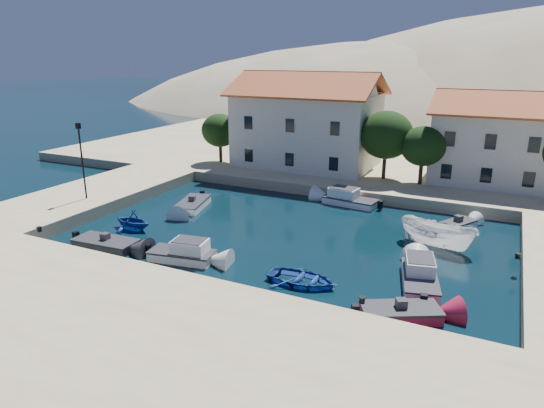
{
  "coord_description": "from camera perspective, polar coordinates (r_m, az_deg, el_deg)",
  "views": [
    {
      "loc": [
        13.28,
        -19.8,
        12.47
      ],
      "look_at": [
        -1.55,
        10.45,
        2.0
      ],
      "focal_mm": 32.0,
      "sensor_mm": 36.0,
      "label": 1
    }
  ],
  "objects": [
    {
      "name": "rowboat_west",
      "position": [
        37.53,
        -16.02,
        -2.84
      ],
      "size": [
        3.32,
        2.91,
        1.68
      ],
      "primitive_type": "imported",
      "rotation": [
        0.0,
        0.0,
        -1.62
      ],
      "color": "navy",
      "rests_on": "ground"
    },
    {
      "name": "motorboat_white_ne",
      "position": [
        38.53,
        21.01,
        -2.34
      ],
      "size": [
        2.69,
        3.31,
        1.25
      ],
      "rotation": [
        0.0,
        0.0,
        1.06
      ],
      "color": "white",
      "rests_on": "ground"
    },
    {
      "name": "cabin_cruiser_north",
      "position": [
        42.21,
        9.19,
        0.53
      ],
      "size": [
        4.82,
        2.53,
        1.6
      ],
      "rotation": [
        0.0,
        0.0,
        3.01
      ],
      "color": "white",
      "rests_on": "ground"
    },
    {
      "name": "trees",
      "position": [
        46.73,
        15.07,
        7.27
      ],
      "size": [
        37.3,
        5.3,
        6.45
      ],
      "color": "#382314",
      "rests_on": "quay_north"
    },
    {
      "name": "bollards",
      "position": [
        28.25,
        2.06,
        -6.37
      ],
      "size": [
        29.36,
        9.56,
        0.3
      ],
      "color": "black",
      "rests_on": "ground"
    },
    {
      "name": "rowboat_south",
      "position": [
        27.9,
        3.55,
        -9.31
      ],
      "size": [
        4.13,
        2.96,
        0.85
      ],
      "primitive_type": "imported",
      "rotation": [
        0.0,
        0.0,
        1.57
      ],
      "color": "navy",
      "rests_on": "ground"
    },
    {
      "name": "cabin_cruiser_east",
      "position": [
        28.7,
        17.01,
        -8.25
      ],
      "size": [
        2.9,
        4.9,
        1.6
      ],
      "rotation": [
        0.0,
        0.0,
        1.81
      ],
      "color": "white",
      "rests_on": "ground"
    },
    {
      "name": "ground",
      "position": [
        26.91,
        -6.97,
        -10.48
      ],
      "size": [
        400.0,
        400.0,
        0.0
      ],
      "primitive_type": "plane",
      "color": "black",
      "rests_on": "ground"
    },
    {
      "name": "hills",
      "position": [
        148.02,
        28.11,
        1.16
      ],
      "size": [
        254.0,
        176.0,
        99.0
      ],
      "color": "gray",
      "rests_on": "ground"
    },
    {
      "name": "quay_west",
      "position": [
        45.53,
        -20.4,
        0.92
      ],
      "size": [
        8.0,
        20.0,
        1.0
      ],
      "primitive_type": "cube",
      "color": "tan",
      "rests_on": "ground"
    },
    {
      "name": "cabin_cruiser_south",
      "position": [
        31.13,
        -10.55,
        -5.71
      ],
      "size": [
        4.39,
        2.44,
        1.6
      ],
      "rotation": [
        0.0,
        0.0,
        0.17
      ],
      "color": "white",
      "rests_on": "ground"
    },
    {
      "name": "motorboat_grey_sw",
      "position": [
        34.38,
        -18.95,
        -4.46
      ],
      "size": [
        4.48,
        2.21,
        1.25
      ],
      "rotation": [
        0.0,
        0.0,
        0.06
      ],
      "color": "#323136",
      "rests_on": "ground"
    },
    {
      "name": "quay_north",
      "position": [
        60.1,
        14.82,
        5.2
      ],
      "size": [
        80.0,
        36.0,
        1.0
      ],
      "primitive_type": "cube",
      "color": "tan",
      "rests_on": "ground"
    },
    {
      "name": "motorboat_red_se",
      "position": [
        25.17,
        14.88,
        -12.3
      ],
      "size": [
        4.2,
        3.34,
        1.25
      ],
      "rotation": [
        0.0,
        0.0,
        0.5
      ],
      "color": "maroon",
      "rests_on": "ground"
    },
    {
      "name": "motorboat_white_west",
      "position": [
        41.46,
        -9.34,
        -0.05
      ],
      "size": [
        3.07,
        4.79,
        1.25
      ],
      "rotation": [
        0.0,
        0.0,
        -1.3
      ],
      "color": "white",
      "rests_on": "ground"
    },
    {
      "name": "lamppost",
      "position": [
        42.19,
        -21.52,
        5.52
      ],
      "size": [
        0.35,
        0.25,
        6.22
      ],
      "color": "black",
      "rests_on": "quay_west"
    },
    {
      "name": "building_mid",
      "position": [
        49.35,
        24.54,
        7.27
      ],
      "size": [
        10.5,
        8.4,
        8.3
      ],
      "color": "beige",
      "rests_on": "quay_north"
    },
    {
      "name": "quay_south",
      "position": [
        22.58,
        -15.59,
        -15.45
      ],
      "size": [
        52.0,
        12.0,
        1.0
      ],
      "primitive_type": "cube",
      "color": "tan",
      "rests_on": "ground"
    },
    {
      "name": "boat_east",
      "position": [
        34.66,
        18.73,
        -4.78
      ],
      "size": [
        5.61,
        3.41,
        2.03
      ],
      "primitive_type": "imported",
      "rotation": [
        0.0,
        0.0,
        1.28
      ],
      "color": "white",
      "rests_on": "ground"
    },
    {
      "name": "building_left",
      "position": [
        51.96,
        4.18,
        9.99
      ],
      "size": [
        14.7,
        9.45,
        9.7
      ],
      "color": "beige",
      "rests_on": "quay_north"
    }
  ]
}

